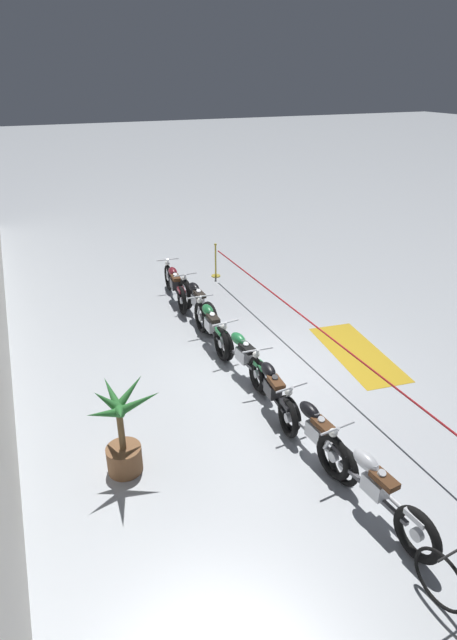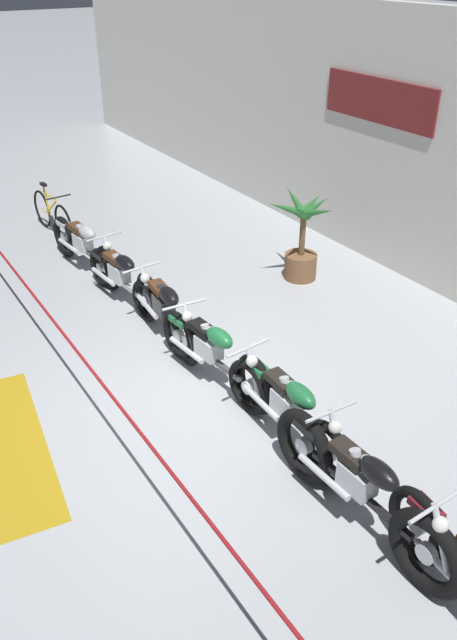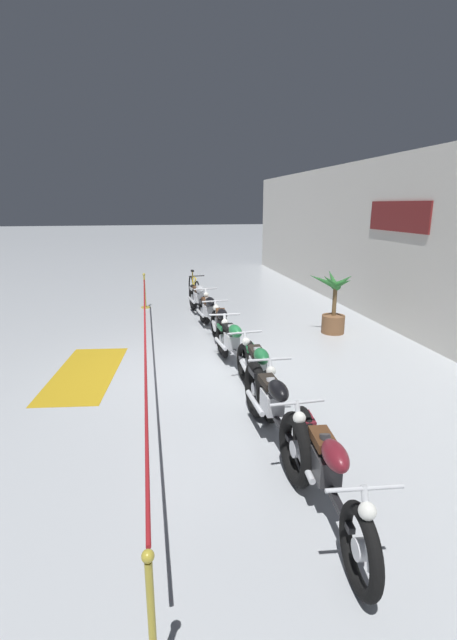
{
  "view_description": "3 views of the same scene",
  "coord_description": "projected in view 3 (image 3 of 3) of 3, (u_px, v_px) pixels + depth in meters",
  "views": [
    {
      "loc": [
        -7.95,
        4.35,
        5.63
      ],
      "look_at": [
        1.06,
        0.44,
        0.75
      ],
      "focal_mm": 28.0,
      "sensor_mm": 36.0,
      "label": 1
    },
    {
      "loc": [
        5.65,
        -2.77,
        4.86
      ],
      "look_at": [
        -0.4,
        1.1,
        0.59
      ],
      "focal_mm": 35.0,
      "sensor_mm": 36.0,
      "label": 2
    },
    {
      "loc": [
        7.53,
        -0.94,
        3.02
      ],
      "look_at": [
        -0.96,
        0.7,
        0.68
      ],
      "focal_mm": 24.0,
      "sensor_mm": 36.0,
      "label": 3
    }
  ],
  "objects": [
    {
      "name": "stanchion_far_left",
      "position": [
        145.0,
        316.0,
        9.03
      ],
      "size": [
        10.66,
        0.28,
        1.05
      ],
      "color": "gold",
      "rests_on": "ground"
    },
    {
      "name": "bicycle",
      "position": [
        194.0,
        289.0,
        13.71
      ],
      "size": [
        1.77,
        0.48,
        0.98
      ],
      "color": "black",
      "rests_on": "ground"
    },
    {
      "name": "motorcycle_green_3",
      "position": [
        232.0,
        344.0,
        8.1
      ],
      "size": [
        2.19,
        0.62,
        0.93
      ],
      "color": "black",
      "rests_on": "ground"
    },
    {
      "name": "motorcycle_maroon_6",
      "position": [
        327.0,
        474.0,
        4.18
      ],
      "size": [
        2.43,
        0.62,
        0.95
      ],
      "color": "black",
      "rests_on": "ground"
    },
    {
      "name": "potted_palm_left_of_row",
      "position": [
        334.0,
        306.0,
        10.24
      ],
      "size": [
        1.24,
        1.14,
        1.56
      ],
      "color": "brown",
      "rests_on": "ground"
    },
    {
      "name": "floor_banner",
      "position": [
        86.0,
        373.0,
        7.92
      ],
      "size": [
        2.88,
        1.44,
        0.01
      ],
      "primitive_type": "cube",
      "rotation": [
        0.0,
        0.0,
        -0.13
      ],
      "color": "#B78E19",
      "rests_on": "ground"
    },
    {
      "name": "motorcycle_black_5",
      "position": [
        273.0,
        410.0,
        5.46
      ],
      "size": [
        2.45,
        0.62,
        0.99
      ],
      "color": "black",
      "rests_on": "ground"
    },
    {
      "name": "back_wall",
      "position": [
        456.0,
        252.0,
        8.49
      ],
      "size": [
        28.0,
        0.29,
        4.2
      ],
      "color": "silver",
      "rests_on": "ground"
    },
    {
      "name": "motorcycle_black_1",
      "position": [
        209.0,
        312.0,
        10.57
      ],
      "size": [
        2.1,
        0.62,
        0.91
      ],
      "color": "black",
      "rests_on": "ground"
    },
    {
      "name": "ground_plane",
      "position": [
        202.0,
        370.0,
        8.1
      ],
      "size": [
        120.0,
        120.0,
        0.0
      ],
      "primitive_type": "plane",
      "color": "#B2B7BC"
    },
    {
      "name": "motorcycle_black_2",
      "position": [
        221.0,
        326.0,
        9.33
      ],
      "size": [
        2.16,
        0.62,
        0.92
      ],
      "color": "black",
      "rests_on": "ground"
    },
    {
      "name": "motorcycle_silver_0",
      "position": [
        199.0,
        300.0,
        11.84
      ],
      "size": [
        2.4,
        0.62,
        0.95
      ],
      "color": "black",
      "rests_on": "ground"
    },
    {
      "name": "motorcycle_green_4",
      "position": [
        258.0,
        372.0,
        6.72
      ],
      "size": [
        2.17,
        0.62,
        0.96
      ],
      "color": "black",
      "rests_on": "ground"
    }
  ]
}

